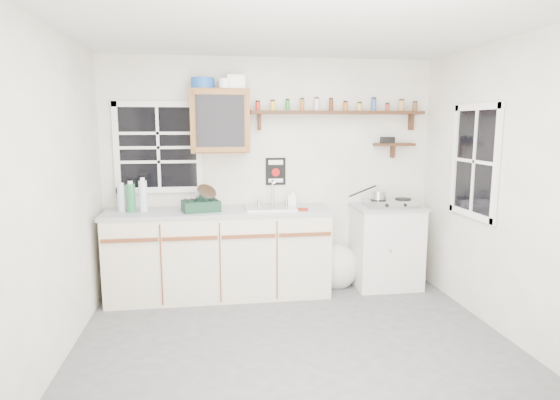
{
  "coord_description": "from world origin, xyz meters",
  "views": [
    {
      "loc": [
        -0.64,
        -3.5,
        1.79
      ],
      "look_at": [
        -0.05,
        0.55,
        1.13
      ],
      "focal_mm": 30.0,
      "sensor_mm": 36.0,
      "label": 1
    }
  ],
  "objects": [
    {
      "name": "window_right",
      "position": [
        1.79,
        0.55,
        1.45
      ],
      "size": [
        0.03,
        0.78,
        1.08
      ],
      "color": "black",
      "rests_on": "wall_back"
    },
    {
      "name": "upper_cabinet_clutter",
      "position": [
        -0.58,
        1.44,
        2.21
      ],
      "size": [
        0.55,
        0.24,
        0.14
      ],
      "color": "#17499B",
      "rests_on": "upper_cabinet"
    },
    {
      "name": "hotplate",
      "position": [
        1.28,
        1.3,
        0.95
      ],
      "size": [
        0.58,
        0.32,
        0.08
      ],
      "rotation": [
        0.0,
        0.0,
        -0.04
      ],
      "color": "#ACACB0",
      "rests_on": "right_cabinet"
    },
    {
      "name": "spice_shelf",
      "position": [
        0.74,
        1.51,
        1.93
      ],
      "size": [
        1.91,
        0.18,
        0.35
      ],
      "color": "#321A0D",
      "rests_on": "wall_back"
    },
    {
      "name": "warning_sign",
      "position": [
        0.05,
        1.59,
        1.28
      ],
      "size": [
        0.22,
        0.02,
        0.3
      ],
      "color": "black",
      "rests_on": "wall_back"
    },
    {
      "name": "dish_rack",
      "position": [
        -0.75,
        1.25,
        1.01
      ],
      "size": [
        0.41,
        0.34,
        0.27
      ],
      "rotation": [
        0.0,
        0.0,
        0.22
      ],
      "color": "#10301E",
      "rests_on": "main_cabinet"
    },
    {
      "name": "secondary_shelf",
      "position": [
        1.36,
        1.52,
        1.58
      ],
      "size": [
        0.45,
        0.16,
        0.24
      ],
      "color": "#321A0D",
      "rests_on": "wall_back"
    },
    {
      "name": "rag",
      "position": [
        0.26,
        1.14,
        0.93
      ],
      "size": [
        0.14,
        0.13,
        0.02
      ],
      "primitive_type": "cube",
      "rotation": [
        0.0,
        0.0,
        -0.24
      ],
      "color": "maroon",
      "rests_on": "main_cabinet"
    },
    {
      "name": "main_cabinet",
      "position": [
        -0.58,
        1.3,
        0.46
      ],
      "size": [
        2.31,
        0.63,
        0.92
      ],
      "color": "beige",
      "rests_on": "floor"
    },
    {
      "name": "water_bottles",
      "position": [
        -1.45,
        1.32,
        1.07
      ],
      "size": [
        0.3,
        0.15,
        0.35
      ],
      "color": "silver",
      "rests_on": "main_cabinet"
    },
    {
      "name": "window_back",
      "position": [
        -1.2,
        1.59,
        1.55
      ],
      "size": [
        0.93,
        0.03,
        0.98
      ],
      "color": "black",
      "rests_on": "wall_back"
    },
    {
      "name": "upper_cabinet",
      "position": [
        -0.55,
        1.44,
        1.82
      ],
      "size": [
        0.6,
        0.32,
        0.65
      ],
      "color": "brown",
      "rests_on": "wall_back"
    },
    {
      "name": "trash_bag",
      "position": [
        0.71,
        1.4,
        0.22
      ],
      "size": [
        0.46,
        0.41,
        0.52
      ],
      "color": "silver",
      "rests_on": "floor"
    },
    {
      "name": "soap_bottle",
      "position": [
        0.21,
        1.37,
        1.02
      ],
      "size": [
        0.12,
        0.12,
        0.2
      ],
      "primitive_type": "imported",
      "rotation": [
        0.0,
        0.0,
        -0.35
      ],
      "color": "silver",
      "rests_on": "main_cabinet"
    },
    {
      "name": "room",
      "position": [
        0.0,
        0.0,
        1.25
      ],
      "size": [
        3.64,
        3.24,
        2.54
      ],
      "color": "#4A4A4C",
      "rests_on": "ground"
    },
    {
      "name": "right_cabinet",
      "position": [
        1.25,
        1.32,
        0.46
      ],
      "size": [
        0.73,
        0.57,
        0.91
      ],
      "color": "silver",
      "rests_on": "floor"
    },
    {
      "name": "saucepan",
      "position": [
        1.13,
        1.31,
        1.03
      ],
      "size": [
        0.36,
        0.26,
        0.17
      ],
      "rotation": [
        0.0,
        0.0,
        -0.66
      ],
      "color": "#ACACB0",
      "rests_on": "hotplate"
    },
    {
      "name": "sink",
      "position": [
        -0.05,
        1.3,
        0.93
      ],
      "size": [
        0.52,
        0.44,
        0.29
      ],
      "color": "#ACACB0",
      "rests_on": "main_cabinet"
    }
  ]
}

